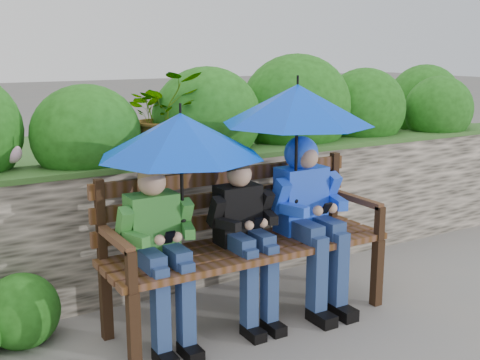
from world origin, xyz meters
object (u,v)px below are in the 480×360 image
boy_right (309,207)px  umbrella_right (297,105)px  boy_left (159,244)px  umbrella_left (181,135)px  boy_middle (245,230)px  park_bench (243,234)px

boy_right → umbrella_right: umbrella_right is taller
boy_left → boy_right: size_ratio=0.94×
umbrella_left → boy_right: bearing=-1.5°
boy_left → umbrella_left: bearing=9.7°
boy_middle → boy_right: (0.53, 0.00, 0.09)m
boy_left → umbrella_right: umbrella_right is taller
boy_middle → boy_right: boy_right is taller
park_bench → boy_right: size_ratio=1.62×
umbrella_left → park_bench: bearing=7.5°
boy_left → umbrella_right: (1.04, 0.01, 0.81)m
umbrella_left → umbrella_right: size_ratio=1.00×
boy_right → boy_left: bearing=-179.7°
boy_middle → umbrella_right: size_ratio=1.09×
park_bench → umbrella_left: (-0.48, -0.06, 0.73)m
boy_right → umbrella_right: size_ratio=1.19×
boy_middle → park_bench: bearing=67.4°
park_bench → boy_left: (-0.66, -0.09, 0.07)m
park_bench → umbrella_right: umbrella_right is taller
boy_left → boy_middle: size_ratio=1.02×
park_bench → boy_right: boy_right is taller
boy_left → park_bench: bearing=8.1°
boy_left → boy_middle: bearing=0.3°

